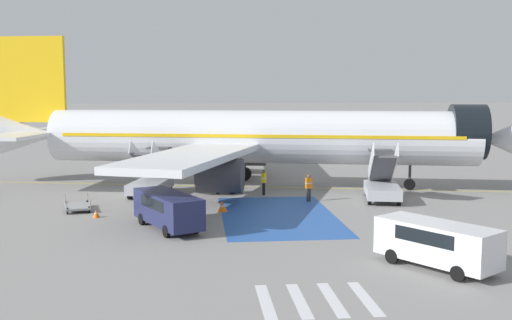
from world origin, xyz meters
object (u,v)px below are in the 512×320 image
boarding_stairs_forward (382,186)px  ground_crew_1 (309,186)px  boarding_stairs_aft (151,181)px  service_van_2 (437,241)px  airliner (251,137)px  traffic_cone_0 (96,214)px  traffic_cone_1 (222,206)px  baggage_cart (78,206)px  fuel_tanker (167,140)px  ground_crew_0 (218,181)px  ground_crew_2 (264,180)px  service_van_0 (168,208)px

boarding_stairs_forward → ground_crew_1: size_ratio=3.01×
boarding_stairs_aft → service_van_2: size_ratio=1.04×
boarding_stairs_forward → airliner: bearing=154.4°
ground_crew_1 → traffic_cone_0: size_ratio=4.03×
ground_crew_1 → traffic_cone_1: 6.57m
airliner → boarding_stairs_aft: (-7.45, -3.02, -2.86)m
baggage_cart → fuel_tanker: bearing=-111.2°
ground_crew_0 → traffic_cone_1: (0.08, -6.26, -0.61)m
ground_crew_0 → fuel_tanker: bearing=-32.2°
fuel_tanker → airliner: bearing=21.8°
boarding_stairs_forward → baggage_cart: boarding_stairs_forward is taller
airliner → boarding_stairs_aft: size_ratio=7.71×
ground_crew_1 → ground_crew_0: bearing=-43.6°
fuel_tanker → ground_crew_2: size_ratio=5.38×
service_van_2 → baggage_cart: bearing=107.2°
boarding_stairs_forward → ground_crew_2: boarding_stairs_forward is taller
service_van_2 → traffic_cone_1: 15.24m
boarding_stairs_aft → ground_crew_0: size_ratio=3.38×
fuel_tanker → ground_crew_1: 30.82m
airliner → boarding_stairs_forward: (8.32, -6.52, -2.86)m
traffic_cone_0 → traffic_cone_1: 7.52m
boarding_stairs_forward → service_van_2: size_ratio=1.04×
traffic_cone_0 → ground_crew_1: bearing=15.8°
airliner → traffic_cone_0: bearing=-31.9°
baggage_cart → ground_crew_1: bearing=172.1°
fuel_tanker → traffic_cone_0: size_ratio=21.64×
ground_crew_0 → service_van_0: bearing=121.1°
boarding_stairs_forward → ground_crew_1: boarding_stairs_forward is taller
ground_crew_2 → baggage_cart: bearing=140.0°
traffic_cone_1 → ground_crew_1: bearing=25.2°
boarding_stairs_forward → baggage_cart: bearing=-163.3°
boarding_stairs_forward → ground_crew_0: bearing=174.8°
boarding_stairs_forward → baggage_cart: size_ratio=1.92×
boarding_stairs_aft → ground_crew_0: 4.76m
boarding_stairs_forward → service_van_0: bearing=-140.6°
baggage_cart → service_van_0: bearing=122.3°
ground_crew_1 → traffic_cone_1: (-5.90, -2.78, -0.74)m
boarding_stairs_forward → fuel_tanker: boarding_stairs_forward is taller
airliner → service_van_2: size_ratio=8.03×
service_van_2 → traffic_cone_1: (-8.43, 12.67, -0.84)m
baggage_cart → traffic_cone_0: (1.51, -2.28, -0.03)m
traffic_cone_1 → service_van_0: bearing=-125.4°
ground_crew_1 → boarding_stairs_forward: bearing=166.1°
service_van_0 → ground_crew_2: bearing=-148.6°
boarding_stairs_forward → boarding_stairs_aft: bearing=180.0°
boarding_stairs_aft → service_van_2: (13.26, -18.91, 0.17)m
service_van_2 → ground_crew_1: (-2.52, 15.45, -0.10)m
boarding_stairs_forward → boarding_stairs_aft: size_ratio=1.00×
ground_crew_2 → traffic_cone_0: (-10.62, -6.52, -0.83)m
airliner → boarding_stairs_aft: bearing=-55.4°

